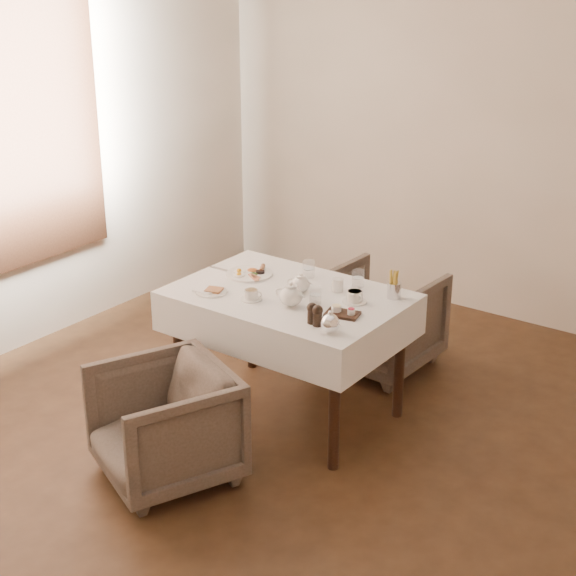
# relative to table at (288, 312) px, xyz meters

# --- Properties ---
(table) EXTENTS (1.28, 0.88, 0.75)m
(table) POSITION_rel_table_xyz_m (0.00, 0.00, 0.00)
(table) COLOR black
(table) RESTS_ON ground
(armchair_near) EXTENTS (0.86, 0.87, 0.60)m
(armchair_near) POSITION_rel_table_xyz_m (-0.12, -0.91, -0.34)
(armchair_near) COLOR #453A32
(armchair_near) RESTS_ON ground
(armchair_far) EXTENTS (0.70, 0.72, 0.63)m
(armchair_far) POSITION_rel_table_xyz_m (0.10, 0.85, -0.32)
(armchair_far) COLOR #453A32
(armchair_far) RESTS_ON ground
(breakfast_plate) EXTENTS (0.28, 0.28, 0.03)m
(breakfast_plate) POSITION_rel_table_xyz_m (-0.36, 0.10, 0.13)
(breakfast_plate) COLOR white
(breakfast_plate) RESTS_ON table
(side_plate) EXTENTS (0.18, 0.18, 0.02)m
(side_plate) POSITION_rel_table_xyz_m (-0.36, -0.25, 0.12)
(side_plate) COLOR white
(side_plate) RESTS_ON table
(teapot_centre) EXTENTS (0.17, 0.15, 0.12)m
(teapot_centre) POSITION_rel_table_xyz_m (0.05, 0.05, 0.17)
(teapot_centre) COLOR white
(teapot_centre) RESTS_ON table
(teapot_front) EXTENTS (0.19, 0.15, 0.14)m
(teapot_front) POSITION_rel_table_xyz_m (0.12, -0.14, 0.19)
(teapot_front) COLOR white
(teapot_front) RESTS_ON table
(creamer) EXTENTS (0.08, 0.08, 0.07)m
(creamer) POSITION_rel_table_xyz_m (0.21, 0.18, 0.16)
(creamer) COLOR white
(creamer) RESTS_ON table
(teacup_near) EXTENTS (0.12, 0.12, 0.06)m
(teacup_near) POSITION_rel_table_xyz_m (-0.11, -0.20, 0.14)
(teacup_near) COLOR white
(teacup_near) RESTS_ON table
(teacup_far) EXTENTS (0.13, 0.13, 0.07)m
(teacup_far) POSITION_rel_table_xyz_m (0.37, 0.11, 0.15)
(teacup_far) COLOR white
(teacup_far) RESTS_ON table
(glass_left) EXTENTS (0.09, 0.09, 0.10)m
(glass_left) POSITION_rel_table_xyz_m (-0.05, 0.27, 0.17)
(glass_left) COLOR silver
(glass_left) RESTS_ON table
(glass_mid) EXTENTS (0.07, 0.07, 0.09)m
(glass_mid) POSITION_rel_table_xyz_m (0.20, -0.03, 0.16)
(glass_mid) COLOR silver
(glass_mid) RESTS_ON table
(glass_right) EXTENTS (0.09, 0.09, 0.10)m
(glass_right) POSITION_rel_table_xyz_m (0.26, 0.32, 0.17)
(glass_right) COLOR silver
(glass_right) RESTS_ON table
(condiment_board) EXTENTS (0.20, 0.15, 0.04)m
(condiment_board) POSITION_rel_table_xyz_m (0.41, -0.08, 0.13)
(condiment_board) COLOR black
(condiment_board) RESTS_ON table
(pepper_mill_left) EXTENTS (0.07, 0.07, 0.11)m
(pepper_mill_left) POSITION_rel_table_xyz_m (0.34, -0.26, 0.17)
(pepper_mill_left) COLOR black
(pepper_mill_left) RESTS_ON table
(pepper_mill_right) EXTENTS (0.07, 0.07, 0.11)m
(pepper_mill_right) POSITION_rel_table_xyz_m (0.38, -0.27, 0.17)
(pepper_mill_right) COLOR black
(pepper_mill_right) RESTS_ON table
(silver_pot) EXTENTS (0.13, 0.11, 0.13)m
(silver_pot) POSITION_rel_table_xyz_m (0.49, -0.31, 0.18)
(silver_pot) COLOR white
(silver_pot) RESTS_ON table
(fries_cup) EXTENTS (0.08, 0.08, 0.16)m
(fries_cup) POSITION_rel_table_xyz_m (0.51, 0.29, 0.19)
(fries_cup) COLOR silver
(fries_cup) RESTS_ON table
(cutlery_fork) EXTENTS (0.20, 0.02, 0.00)m
(cutlery_fork) POSITION_rel_table_xyz_m (-0.52, 0.07, 0.12)
(cutlery_fork) COLOR silver
(cutlery_fork) RESTS_ON table
(cutlery_knife) EXTENTS (0.18, 0.02, 0.00)m
(cutlery_knife) POSITION_rel_table_xyz_m (-0.54, 0.06, 0.12)
(cutlery_knife) COLOR silver
(cutlery_knife) RESTS_ON table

